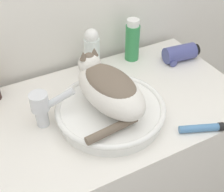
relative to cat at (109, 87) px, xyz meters
The scene contains 8 objects.
vanity_counter 0.56m from the cat, 99.81° to the left, with size 1.13×0.61×0.84m.
sink_basin 0.10m from the cat, 72.98° to the right, with size 0.39×0.39×0.06m.
cat is the anchor object (origin of this frame).
faucet 0.23m from the cat, 162.19° to the left, with size 0.15×0.08×0.15m.
shampoo_bottle_tall 0.40m from the cat, 47.55° to the left, with size 0.06×0.06×0.19m.
lotion_bottle_white 0.31m from the cat, 75.78° to the left, with size 0.06×0.06×0.19m.
cream_tube 0.35m from the cat, 40.67° to the right, with size 0.15×0.08×0.03m.
hair_dryer 0.50m from the cat, 22.05° to the left, with size 0.17×0.09×0.07m.
Camera 1 is at (-0.37, -0.48, 1.62)m, focal length 50.00 mm.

